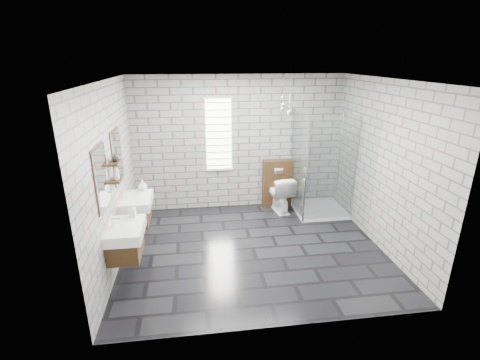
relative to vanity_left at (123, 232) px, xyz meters
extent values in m
cube|color=black|center=(1.91, 0.60, -0.77)|extent=(4.20, 3.60, 0.02)
cube|color=white|center=(1.91, 0.60, 1.95)|extent=(4.20, 3.60, 0.02)
cube|color=#969691|center=(1.91, 2.41, 0.59)|extent=(4.20, 0.02, 2.70)
cube|color=#969691|center=(1.91, -1.21, 0.59)|extent=(4.20, 0.02, 2.70)
cube|color=#969691|center=(-0.20, 0.60, 0.59)|extent=(0.02, 3.60, 2.70)
cube|color=#969691|center=(4.02, 0.60, 0.59)|extent=(0.02, 3.60, 2.70)
cube|color=#3F2913|center=(0.02, 0.00, -0.21)|extent=(0.42, 0.62, 0.30)
cube|color=silver|center=(0.22, 0.00, -0.18)|extent=(0.02, 0.35, 0.01)
cube|color=white|center=(0.04, 0.00, 0.02)|extent=(0.47, 0.70, 0.15)
cylinder|color=silver|center=(-0.11, 0.00, 0.15)|extent=(0.04, 0.04, 0.12)
cylinder|color=silver|center=(-0.06, 0.00, 0.20)|extent=(0.10, 0.02, 0.02)
cube|color=white|center=(-0.17, 0.00, 0.79)|extent=(0.03, 0.55, 0.80)
cube|color=#3F2913|center=(-0.19, 0.00, 0.79)|extent=(0.01, 0.59, 0.84)
cube|color=#3F2913|center=(0.02, 1.02, -0.21)|extent=(0.42, 0.62, 0.30)
cube|color=silver|center=(0.22, 1.02, -0.18)|extent=(0.02, 0.35, 0.01)
cube|color=white|center=(0.04, 1.02, 0.02)|extent=(0.47, 0.70, 0.15)
cylinder|color=silver|center=(-0.11, 1.02, 0.15)|extent=(0.04, 0.04, 0.12)
cylinder|color=silver|center=(-0.06, 1.02, 0.20)|extent=(0.10, 0.02, 0.02)
cube|color=white|center=(-0.17, 1.02, 0.79)|extent=(0.03, 0.55, 0.80)
cube|color=#3F2913|center=(-0.19, 1.02, 0.79)|extent=(0.01, 0.59, 0.84)
cube|color=#3F2913|center=(-0.12, 0.55, 0.56)|extent=(0.14, 0.30, 0.03)
cube|color=#3F2913|center=(-0.12, 0.55, 0.82)|extent=(0.14, 0.30, 0.03)
cube|color=white|center=(1.51, 2.39, 0.79)|extent=(0.50, 0.02, 1.40)
cube|color=silver|center=(1.51, 2.37, 1.51)|extent=(0.56, 0.04, 0.04)
cube|color=silver|center=(1.51, 2.37, 0.07)|extent=(0.56, 0.04, 0.04)
cube|color=silver|center=(1.51, 2.37, 0.16)|extent=(0.48, 0.01, 0.02)
cube|color=silver|center=(1.51, 2.37, 0.30)|extent=(0.48, 0.01, 0.02)
cube|color=silver|center=(1.51, 2.37, 0.44)|extent=(0.48, 0.01, 0.02)
cube|color=silver|center=(1.51, 2.37, 0.58)|extent=(0.48, 0.01, 0.02)
cube|color=silver|center=(1.51, 2.37, 0.72)|extent=(0.48, 0.01, 0.02)
cube|color=silver|center=(1.51, 2.37, 0.86)|extent=(0.48, 0.01, 0.02)
cube|color=silver|center=(1.51, 2.37, 1.00)|extent=(0.48, 0.01, 0.02)
cube|color=silver|center=(1.51, 2.37, 1.14)|extent=(0.48, 0.01, 0.02)
cube|color=silver|center=(1.51, 2.37, 1.28)|extent=(0.48, 0.01, 0.03)
cube|color=silver|center=(1.51, 2.37, 1.42)|extent=(0.48, 0.01, 0.03)
cube|color=#3F2913|center=(2.71, 2.30, -0.26)|extent=(0.60, 0.20, 1.00)
cube|color=silver|center=(2.71, 2.20, 0.04)|extent=(0.18, 0.01, 0.12)
cube|color=white|center=(3.51, 1.90, -0.73)|extent=(1.00, 1.00, 0.06)
cube|color=silver|center=(3.51, 1.41, 0.27)|extent=(1.00, 0.01, 2.00)
cube|color=silver|center=(3.02, 1.90, 0.27)|extent=(0.01, 1.00, 2.00)
cube|color=silver|center=(3.02, 1.41, 0.27)|extent=(0.03, 0.03, 2.00)
cube|color=silver|center=(3.99, 1.41, 0.27)|extent=(0.03, 0.03, 2.00)
cylinder|color=silver|center=(3.95, 2.10, 0.34)|extent=(0.02, 0.02, 1.80)
cylinder|color=silver|center=(3.87, 2.10, 1.26)|extent=(0.14, 0.14, 0.02)
sphere|color=silver|center=(2.65, 1.87, 1.42)|extent=(0.09, 0.09, 0.09)
cylinder|color=silver|center=(2.65, 1.87, 1.71)|extent=(0.01, 0.01, 0.47)
sphere|color=silver|center=(2.79, 1.92, 1.28)|extent=(0.09, 0.09, 0.09)
cylinder|color=silver|center=(2.79, 1.92, 1.64)|extent=(0.01, 0.01, 0.61)
sphere|color=silver|center=(2.69, 2.06, 1.53)|extent=(0.09, 0.09, 0.09)
cylinder|color=silver|center=(2.69, 2.06, 1.76)|extent=(0.01, 0.01, 0.37)
sphere|color=silver|center=(2.69, 2.00, 1.33)|extent=(0.09, 0.09, 0.09)
cylinder|color=silver|center=(2.69, 2.00, 1.66)|extent=(0.01, 0.01, 0.56)
sphere|color=silver|center=(2.82, 1.99, 1.24)|extent=(0.09, 0.09, 0.09)
cylinder|color=silver|center=(2.82, 1.99, 1.62)|extent=(0.01, 0.01, 0.66)
imported|color=white|center=(2.71, 2.05, -0.38)|extent=(0.51, 0.78, 0.75)
imported|color=#B2B2B2|center=(0.10, 0.27, 0.19)|extent=(0.10, 0.10, 0.19)
imported|color=#B2B2B2|center=(0.11, 1.32, 0.19)|extent=(0.20, 0.20, 0.19)
imported|color=#B2B2B2|center=(-0.11, 0.52, 0.70)|extent=(0.11, 0.11, 0.24)
imported|color=#B2B2B2|center=(-0.11, 0.58, 0.89)|extent=(0.13, 0.13, 0.11)
camera|label=1|loc=(1.02, -4.39, 2.25)|focal=26.00mm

